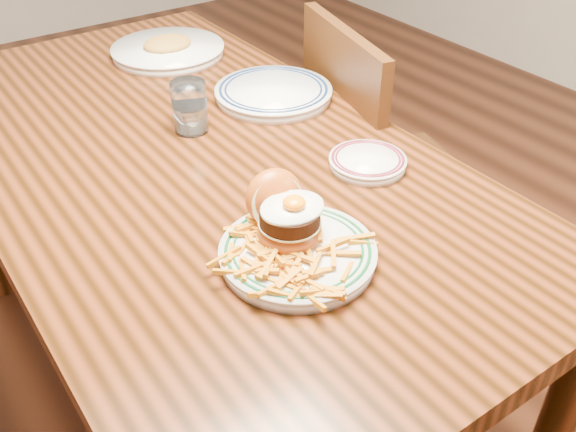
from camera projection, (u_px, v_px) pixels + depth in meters
floor at (215, 385)px, 1.78m from camera, size 6.00×6.00×0.00m
table at (195, 185)px, 1.39m from camera, size 0.85×1.60×0.75m
chair_right at (377, 174)px, 1.76m from camera, size 0.51×0.51×0.91m
main_plate at (294, 239)px, 1.04m from camera, size 0.26×0.27×0.12m
side_plate at (368, 161)px, 1.27m from camera, size 0.15×0.15×0.02m
rear_plate at (273, 92)px, 1.53m from camera, size 0.28×0.28×0.03m
water_glass at (190, 110)px, 1.38m from camera, size 0.08×0.08×0.11m
far_plate at (168, 50)px, 1.75m from camera, size 0.31×0.31×0.05m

